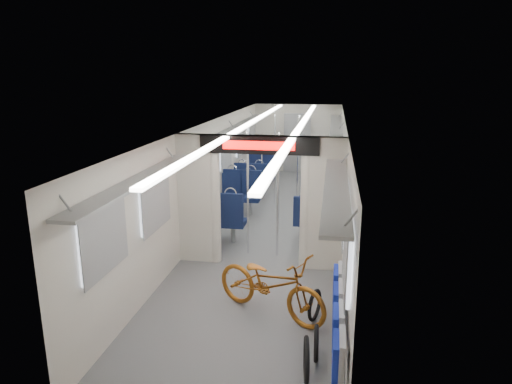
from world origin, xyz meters
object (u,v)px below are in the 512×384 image
at_px(bike_hoop_b, 316,345).
at_px(flip_bench, 338,315).
at_px(bike_hoop_c, 315,307).
at_px(stanchion_near_left, 248,194).
at_px(seat_bay_near_right, 318,205).
at_px(seat_bay_far_right, 322,170).
at_px(bicycle, 271,284).
at_px(stanchion_far_left, 275,160).
at_px(seat_bay_near_left, 232,201).
at_px(stanchion_near_right, 278,196).
at_px(bike_hoop_a, 306,362).
at_px(stanchion_far_right, 298,161).
at_px(seat_bay_far_left, 257,172).

bearing_deg(bike_hoop_b, flip_bench, 14.80).
xyz_separation_m(bike_hoop_c, stanchion_near_left, (-1.35, 2.23, 0.95)).
height_order(seat_bay_near_right, seat_bay_far_right, seat_bay_far_right).
bearing_deg(seat_bay_near_right, bicycle, -97.45).
relative_size(bicycle, bike_hoop_c, 3.94).
distance_m(bicycle, stanchion_far_left, 5.73).
relative_size(seat_bay_near_right, stanchion_near_left, 0.86).
distance_m(seat_bay_near_left, stanchion_near_right, 2.00).
xyz_separation_m(bicycle, bike_hoop_c, (0.62, -0.05, -0.27)).
height_order(bike_hoop_b, stanchion_near_right, stanchion_near_right).
relative_size(bike_hoop_b, stanchion_far_left, 0.19).
bearing_deg(bike_hoop_a, bike_hoop_b, 76.74).
distance_m(flip_bench, seat_bay_near_right, 4.74).
bearing_deg(stanchion_near_left, stanchion_far_left, 89.16).
bearing_deg(stanchion_far_right, stanchion_far_left, 170.88).
bearing_deg(bike_hoop_a, seat_bay_near_left, 111.34).
bearing_deg(bike_hoop_a, bike_hoop_c, 88.47).
xyz_separation_m(bike_hoop_a, stanchion_near_left, (-1.31, 3.53, 0.92)).
bearing_deg(bicycle, stanchion_far_right, 28.32).
height_order(bike_hoop_b, stanchion_far_right, stanchion_far_right).
relative_size(bike_hoop_c, seat_bay_far_right, 0.21).
bearing_deg(stanchion_far_left, bike_hoop_c, -77.18).
bearing_deg(seat_bay_near_left, stanchion_far_right, 55.78).
xyz_separation_m(bike_hoop_a, bike_hoop_b, (0.09, 0.39, -0.04)).
xyz_separation_m(bicycle, seat_bay_far_right, (0.50, 7.52, 0.09)).
xyz_separation_m(flip_bench, stanchion_far_right, (-1.00, 6.44, 0.57)).
distance_m(bike_hoop_b, seat_bay_far_right, 8.49).
distance_m(seat_bay_near_right, stanchion_far_left, 2.25).
relative_size(bicycle, stanchion_near_right, 0.77).
relative_size(seat_bay_far_right, stanchion_far_right, 0.95).
bearing_deg(stanchion_far_left, flip_bench, -76.28).
height_order(bike_hoop_b, bike_hoop_c, bike_hoop_c).
relative_size(bicycle, stanchion_far_left, 0.77).
relative_size(seat_bay_near_right, seat_bay_far_right, 0.91).
bearing_deg(seat_bay_near_right, stanchion_near_left, -126.75).
relative_size(bike_hoop_c, seat_bay_far_left, 0.22).
relative_size(seat_bay_far_left, stanchion_near_left, 0.89).
bearing_deg(stanchion_near_right, bike_hoop_c, -70.23).
bearing_deg(stanchion_far_left, stanchion_near_left, -90.84).
height_order(seat_bay_near_right, stanchion_near_left, stanchion_near_left).
relative_size(bike_hoop_a, seat_bay_near_left, 0.22).
xyz_separation_m(bike_hoop_b, stanchion_far_right, (-0.76, 6.51, 0.95)).
distance_m(bike_hoop_a, bike_hoop_c, 1.30).
distance_m(seat_bay_far_right, stanchion_near_left, 5.51).
bearing_deg(stanchion_near_left, bike_hoop_a, -69.62).
xyz_separation_m(bike_hoop_c, seat_bay_far_right, (-0.12, 7.57, 0.36)).
bearing_deg(bike_hoop_b, seat_bay_far_left, 104.49).
xyz_separation_m(seat_bay_far_right, stanchion_far_right, (-0.58, -1.97, 0.59)).
bearing_deg(seat_bay_far_left, seat_bay_far_right, 16.62).
distance_m(seat_bay_near_left, stanchion_near_left, 1.70).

